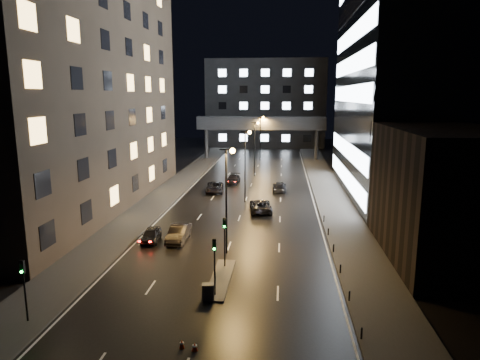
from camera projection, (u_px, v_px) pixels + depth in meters
The scene contains 26 objects.
ground at pixel (251, 185), 72.21m from camera, with size 160.00×160.00×0.00m, color black.
sidewalk_left at pixel (171, 189), 68.54m from camera, with size 5.00×110.00×0.15m, color #383533.
sidewalk_right at pixel (329, 193), 66.10m from camera, with size 5.00×110.00×0.15m, color #383533.
building_left at pixel (68, 55), 54.90m from camera, with size 15.00×48.00×40.00m, color #2D2319.
building_right_low at pixel (446, 195), 38.84m from camera, with size 10.00×18.00×12.00m, color black.
building_right_glass at pixel (423, 41), 61.49m from camera, with size 20.00×36.00×45.00m, color black.
building_far at pixel (266, 103), 126.39m from camera, with size 34.00×14.00×25.00m, color #333335.
skybridge at pixel (261, 124), 99.87m from camera, with size 30.00×3.00×10.00m.
median_island at pixel (221, 279), 35.08m from camera, with size 1.60×8.00×0.15m, color #383533.
traffic_signal_near at pixel (225, 234), 36.93m from camera, with size 0.28×0.34×4.40m.
traffic_signal_far at pixel (215, 258), 31.56m from camera, with size 0.28×0.34×4.40m.
traffic_signal_corner at pixel (24, 282), 27.86m from camera, with size 0.28×0.34×4.40m.
bollard_row at pixel (337, 259), 38.43m from camera, with size 0.12×25.12×0.90m.
streetlight_near at pixel (228, 187), 39.70m from camera, with size 1.45×0.50×10.15m.
streetlight_mid_a at pixel (246, 157), 59.22m from camera, with size 1.45×0.50×10.15m.
streetlight_mid_b at pixel (255, 142), 78.74m from camera, with size 1.45×0.50×10.15m.
streetlight_far at pixel (261, 132), 98.26m from camera, with size 1.45×0.50×10.15m.
car_away_a at pixel (151, 235), 44.14m from camera, with size 1.67×4.15×1.41m, color black.
car_away_b at pixel (179, 233), 44.27m from camera, with size 1.74×5.00×1.65m, color black.
car_away_c at pixel (215, 187), 66.54m from camera, with size 2.57×5.57×1.55m, color black.
car_away_d at pixel (233, 179), 73.24m from camera, with size 2.04×5.02×1.46m, color black.
car_toward_a at pixel (261, 206), 55.49m from camera, with size 2.65×5.74×1.60m, color black.
car_toward_b at pixel (279, 186), 67.41m from camera, with size 2.09×5.15×1.49m, color black.
utility_cabinet at pixel (208, 291), 31.38m from camera, with size 0.88×0.57×1.15m, color #434446.
cone_a at pixel (182, 344), 25.53m from camera, with size 0.33×0.33×0.55m, color red.
cone_b at pixel (195, 347), 25.30m from camera, with size 0.37×0.37×0.51m, color red.
Camera 1 is at (5.14, -30.51, 14.87)m, focal length 32.00 mm.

